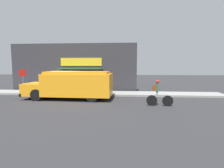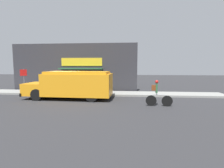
# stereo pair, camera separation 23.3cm
# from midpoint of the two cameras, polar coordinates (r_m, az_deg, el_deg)

# --- Properties ---
(ground_plane) EXTENTS (70.00, 70.00, 0.00)m
(ground_plane) POSITION_cam_midpoint_polar(r_m,az_deg,el_deg) (16.05, -15.55, -3.71)
(ground_plane) COLOR #2B2B2D
(sidewalk) EXTENTS (28.00, 2.14, 0.17)m
(sidewalk) POSITION_cam_midpoint_polar(r_m,az_deg,el_deg) (17.03, -14.32, -2.83)
(sidewalk) COLOR gray
(sidewalk) RESTS_ON ground_plane
(storefront) EXTENTS (12.88, 0.90, 4.87)m
(storefront) POSITION_cam_midpoint_polar(r_m,az_deg,el_deg) (18.21, -12.92, 5.22)
(storefront) COLOR #2D2D33
(storefront) RESTS_ON ground_plane
(school_bus) EXTENTS (6.96, 2.93, 2.20)m
(school_bus) POSITION_cam_midpoint_polar(r_m,az_deg,el_deg) (14.22, -13.20, -0.17)
(school_bus) COLOR orange
(school_bus) RESTS_ON ground_plane
(cyclist) EXTENTS (1.73, 0.22, 1.72)m
(cyclist) POSITION_cam_midpoint_polar(r_m,az_deg,el_deg) (11.83, 14.26, -3.08)
(cyclist) COLOR black
(cyclist) RESTS_ON ground_plane
(stop_sign_post) EXTENTS (0.45, 0.45, 2.18)m
(stop_sign_post) POSITION_cam_midpoint_polar(r_m,az_deg,el_deg) (18.45, -27.45, 2.16)
(stop_sign_post) COLOR slate
(stop_sign_post) RESTS_ON sidewalk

